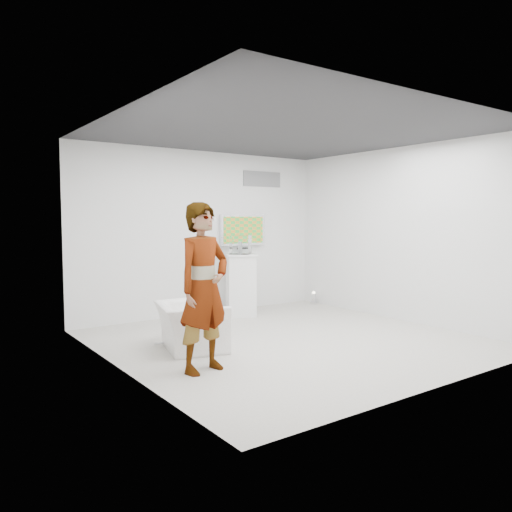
% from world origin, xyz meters
% --- Properties ---
extents(room, '(5.01, 5.01, 3.00)m').
position_xyz_m(room, '(0.00, 0.00, 1.50)').
color(room, beige).
rests_on(room, ground).
extents(tv, '(1.00, 0.08, 0.60)m').
position_xyz_m(tv, '(0.85, 2.45, 1.55)').
color(tv, silver).
rests_on(tv, room).
extents(logo_decal, '(0.90, 0.02, 0.30)m').
position_xyz_m(logo_decal, '(1.35, 2.49, 2.55)').
color(logo_decal, slate).
rests_on(logo_decal, room).
extents(person, '(0.81, 0.62, 1.96)m').
position_xyz_m(person, '(-1.73, -0.57, 0.98)').
color(person, white).
rests_on(person, room).
extents(armchair, '(1.07, 1.16, 0.64)m').
position_xyz_m(armchair, '(-1.39, 0.37, 0.32)').
color(armchair, white).
rests_on(armchair, room).
extents(pedestal, '(0.73, 0.73, 1.13)m').
position_xyz_m(pedestal, '(0.46, 1.93, 0.57)').
color(pedestal, silver).
rests_on(pedestal, room).
extents(floor_uplight, '(0.18, 0.18, 0.25)m').
position_xyz_m(floor_uplight, '(2.36, 2.06, 0.12)').
color(floor_uplight, silver).
rests_on(floor_uplight, room).
extents(vitrine, '(0.48, 0.48, 0.34)m').
position_xyz_m(vitrine, '(0.46, 1.93, 1.30)').
color(vitrine, silver).
rests_on(vitrine, pedestal).
extents(console, '(0.15, 0.14, 0.22)m').
position_xyz_m(console, '(0.46, 1.93, 1.24)').
color(console, silver).
rests_on(console, pedestal).
extents(wii_remote, '(0.10, 0.14, 0.04)m').
position_xyz_m(wii_remote, '(-1.52, -0.36, 1.77)').
color(wii_remote, silver).
rests_on(wii_remote, person).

